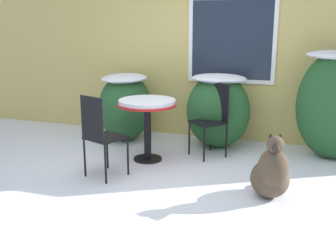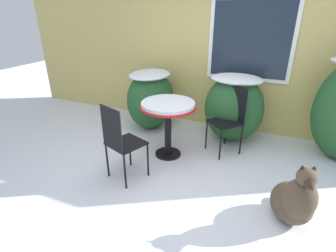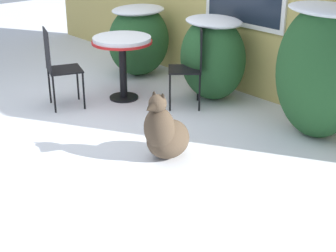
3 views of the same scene
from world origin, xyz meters
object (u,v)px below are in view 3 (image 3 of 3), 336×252
Objects in this scene: patio_table at (122,48)px; dog at (165,134)px; patio_chair_near_table at (191,64)px; patio_chair_far_side at (58,65)px.

dog is at bearing -23.69° from patio_table.
dog is (0.90, -1.20, -0.28)m from patio_chair_near_table.
patio_chair_near_table is 1.53m from dog.
patio_table is 0.82× the size of patio_chair_near_table.
patio_chair_near_table is at bearing -109.58° from patio_chair_far_side.
patio_table is 0.91m from patio_chair_near_table.
patio_chair_far_side is at bearing -109.89° from patio_table.
patio_chair_far_side is 1.96m from dog.
patio_chair_far_side is at bearing 166.45° from dog.
patio_table is 0.82× the size of patio_chair_far_side.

